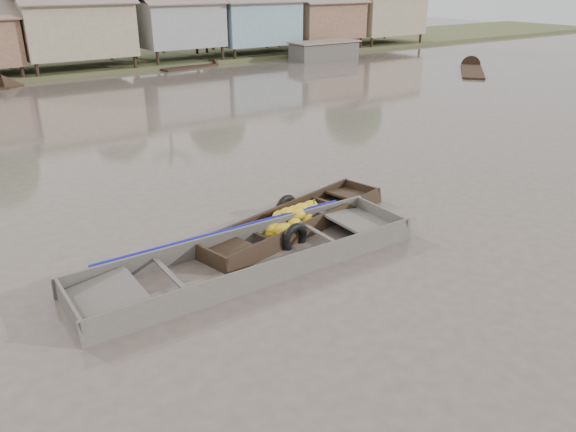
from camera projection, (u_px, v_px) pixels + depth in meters
ground at (331, 252)px, 12.53m from camera, size 120.00×120.00×0.00m
riverbank at (70, 19)px, 37.11m from camera, size 120.00×12.47×10.22m
banana_boat at (294, 222)px, 13.69m from camera, size 5.78×2.62×0.80m
viewer_boat at (251, 262)px, 11.98m from camera, size 7.63×2.02×0.61m
distant_boats at (251, 64)px, 37.01m from camera, size 45.63×15.07×1.38m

